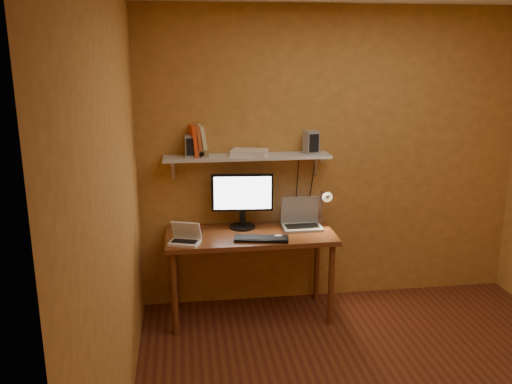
{
  "coord_description": "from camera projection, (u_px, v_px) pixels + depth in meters",
  "views": [
    {
      "loc": [
        -1.31,
        -2.95,
        2.25
      ],
      "look_at": [
        -0.74,
        1.18,
        1.13
      ],
      "focal_mm": 38.0,
      "sensor_mm": 36.0,
      "label": 1
    }
  ],
  "objects": [
    {
      "name": "keyboard",
      "position": [
        261.0,
        239.0,
        4.35
      ],
      "size": [
        0.45,
        0.23,
        0.02
      ],
      "primitive_type": "cube",
      "rotation": [
        0.0,
        0.0,
        -0.19
      ],
      "color": "black",
      "rests_on": "desk"
    },
    {
      "name": "desk_lamp",
      "position": [
        324.0,
        202.0,
        4.66
      ],
      "size": [
        0.09,
        0.23,
        0.38
      ],
      "color": "silver",
      "rests_on": "desk"
    },
    {
      "name": "desk",
      "position": [
        250.0,
        243.0,
        4.53
      ],
      "size": [
        1.4,
        0.6,
        0.75
      ],
      "color": "brown",
      "rests_on": "ground"
    },
    {
      "name": "router",
      "position": [
        250.0,
        152.0,
        4.52
      ],
      "size": [
        0.34,
        0.28,
        0.05
      ],
      "primitive_type": "cube",
      "rotation": [
        0.0,
        0.0,
        -0.32
      ],
      "color": "white",
      "rests_on": "wall_shelf"
    },
    {
      "name": "shelf_camera",
      "position": [
        202.0,
        154.0,
        4.42
      ],
      "size": [
        0.12,
        0.06,
        0.07
      ],
      "color": "silver",
      "rests_on": "wall_shelf"
    },
    {
      "name": "wall_shelf",
      "position": [
        247.0,
        157.0,
        4.53
      ],
      "size": [
        1.4,
        0.25,
        0.21
      ],
      "color": "silver",
      "rests_on": "room"
    },
    {
      "name": "mouse",
      "position": [
        278.0,
        237.0,
        4.38
      ],
      "size": [
        0.09,
        0.06,
        0.03
      ],
      "primitive_type": "ellipsoid",
      "rotation": [
        0.0,
        0.0,
        0.06
      ],
      "color": "white",
      "rests_on": "desk"
    },
    {
      "name": "speaker_left",
      "position": [
        191.0,
        146.0,
        4.44
      ],
      "size": [
        0.1,
        0.1,
        0.18
      ],
      "primitive_type": "cube",
      "rotation": [
        0.0,
        0.0,
        -0.04
      ],
      "color": "gray",
      "rests_on": "wall_shelf"
    },
    {
      "name": "laptop",
      "position": [
        301.0,
        219.0,
        4.66
      ],
      "size": [
        0.33,
        0.24,
        0.25
      ],
      "rotation": [
        0.0,
        0.0,
        0.01
      ],
      "color": "gray",
      "rests_on": "desk"
    },
    {
      "name": "netbook",
      "position": [
        185.0,
        237.0,
        4.28
      ],
      "size": [
        0.28,
        0.24,
        0.17
      ],
      "rotation": [
        0.0,
        0.0,
        -0.34
      ],
      "color": "white",
      "rests_on": "desk"
    },
    {
      "name": "monitor",
      "position": [
        242.0,
        198.0,
        4.58
      ],
      "size": [
        0.52,
        0.24,
        0.47
      ],
      "rotation": [
        0.0,
        0.0,
        -0.08
      ],
      "color": "black",
      "rests_on": "desk"
    },
    {
      "name": "room",
      "position": [
        406.0,
        211.0,
        3.24
      ],
      "size": [
        3.44,
        3.24,
        2.64
      ],
      "color": "#5E2D18",
      "rests_on": "ground"
    },
    {
      "name": "speaker_right",
      "position": [
        311.0,
        142.0,
        4.58
      ],
      "size": [
        0.13,
        0.13,
        0.19
      ],
      "primitive_type": "cube",
      "rotation": [
        0.0,
        0.0,
        0.24
      ],
      "color": "gray",
      "rests_on": "wall_shelf"
    },
    {
      "name": "books",
      "position": [
        198.0,
        141.0,
        4.46
      ],
      "size": [
        0.16,
        0.18,
        0.26
      ],
      "color": "#E94317",
      "rests_on": "wall_shelf"
    }
  ]
}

